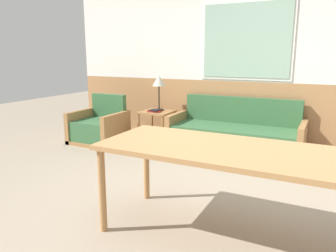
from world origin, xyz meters
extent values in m
plane|color=gray|center=(0.00, 0.00, 0.00)|extent=(16.00, 16.00, 0.00)
cube|color=#AD7A4C|center=(0.00, 2.63, 0.52)|extent=(7.20, 0.06, 1.03)
cube|color=white|center=(0.00, 2.63, 1.87)|extent=(7.20, 0.06, 1.67)
cube|color=white|center=(-0.43, 2.59, 1.66)|extent=(1.43, 0.01, 1.20)
cube|color=#99BCA8|center=(-0.43, 2.58, 1.66)|extent=(1.35, 0.02, 1.12)
cube|color=#9E7042|center=(-0.43, 2.16, 0.03)|extent=(2.00, 0.78, 0.06)
cube|color=#38663D|center=(-0.43, 2.14, 0.22)|extent=(1.84, 0.70, 0.32)
cube|color=#38663D|center=(-0.43, 2.50, 0.59)|extent=(1.84, 0.10, 0.41)
cube|color=#9E7042|center=(-1.39, 2.16, 0.26)|extent=(0.08, 0.78, 0.52)
cube|color=#9E7042|center=(0.53, 2.16, 0.26)|extent=(0.08, 0.78, 0.52)
cube|color=#9E7042|center=(-2.61, 1.64, 0.03)|extent=(0.81, 0.73, 0.06)
cube|color=#38663D|center=(-2.61, 1.62, 0.22)|extent=(0.65, 0.65, 0.32)
cube|color=#38663D|center=(-2.61, 1.96, 0.58)|extent=(0.65, 0.10, 0.40)
cube|color=#9E7042|center=(-2.98, 1.64, 0.26)|extent=(0.08, 0.73, 0.52)
cube|color=#9E7042|center=(-2.24, 1.64, 0.26)|extent=(0.08, 0.73, 0.52)
cube|color=#9E7042|center=(-1.79, 2.19, 0.50)|extent=(0.52, 0.52, 0.03)
cylinder|color=#9E7042|center=(-2.01, 1.97, 0.24)|extent=(0.04, 0.04, 0.48)
cylinder|color=#9E7042|center=(-1.56, 1.97, 0.24)|extent=(0.04, 0.04, 0.48)
cylinder|color=#9E7042|center=(-2.01, 2.42, 0.24)|extent=(0.04, 0.04, 0.48)
cylinder|color=#9E7042|center=(-1.56, 2.42, 0.24)|extent=(0.04, 0.04, 0.48)
cylinder|color=black|center=(-1.79, 2.28, 0.52)|extent=(0.16, 0.16, 0.02)
cylinder|color=black|center=(-1.79, 2.28, 0.73)|extent=(0.02, 0.02, 0.40)
cone|color=beige|center=(-1.79, 2.28, 1.02)|extent=(0.22, 0.22, 0.18)
cube|color=#B22823|center=(-1.79, 2.11, 0.53)|extent=(0.23, 0.17, 0.02)
cube|color=black|center=(-1.78, 2.11, 0.54)|extent=(0.17, 0.17, 0.02)
cube|color=#B27F4C|center=(0.21, -0.25, 0.74)|extent=(2.10, 0.84, 0.04)
cylinder|color=#B27F4C|center=(-0.78, -0.61, 0.36)|extent=(0.06, 0.06, 0.72)
cylinder|color=#B27F4C|center=(-0.78, 0.11, 0.36)|extent=(0.06, 0.06, 0.72)
camera|label=1|loc=(0.83, -2.61, 1.46)|focal=35.00mm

